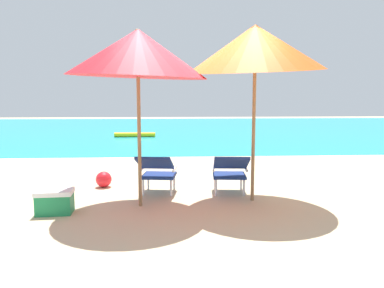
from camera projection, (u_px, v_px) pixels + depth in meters
ground_plane at (184, 156)px, 9.76m from camera, size 40.00×40.00×0.00m
ocean_band at (178, 128)px, 18.49m from camera, size 40.00×18.00×0.01m
swim_buoy at (135, 135)px, 14.40m from camera, size 1.60×0.18×0.18m
lounge_chair_left at (157, 170)px, 5.74m from camera, size 0.65×0.94×0.68m
lounge_chair_right at (230, 170)px, 5.75m from camera, size 0.61×0.92×0.68m
beach_umbrella_left at (138, 53)px, 4.95m from camera, size 2.73×2.73×2.49m
beach_umbrella_right at (255, 48)px, 5.21m from camera, size 2.69×2.71×2.65m
beach_ball at (104, 179)px, 6.30m from camera, size 0.27×0.27×0.27m
cooler_box at (55, 201)px, 4.85m from camera, size 0.49×0.35×0.32m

